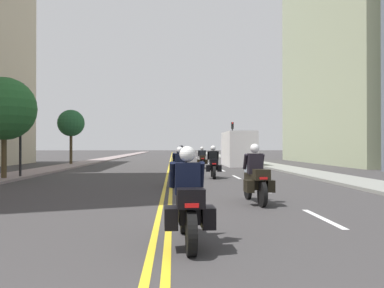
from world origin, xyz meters
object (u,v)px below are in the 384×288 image
street_tree_1 (4,109)px  parked_truck (238,150)px  traffic_light_near (20,113)px  motorcycle_0 (188,205)px  traffic_light_far (232,134)px  street_tree_0 (71,123)px  motorcycle_2 (180,170)px  motorcycle_5 (202,159)px  motorcycle_4 (181,161)px  motorcycle_1 (256,179)px  motorcycle_3 (213,165)px

street_tree_1 → parked_truck: size_ratio=0.74×
traffic_light_near → parked_truck: size_ratio=0.73×
motorcycle_0 → street_tree_1: 15.30m
traffic_light_far → street_tree_0: (-15.81, -13.92, 0.39)m
motorcycle_2 → traffic_light_near: bearing=149.0°
motorcycle_0 → motorcycle_5: 22.93m
motorcycle_5 → parked_truck: parked_truck is taller
motorcycle_0 → traffic_light_near: (-7.80, 13.81, 2.63)m
motorcycle_4 → traffic_light_far: bearing=76.0°
motorcycle_4 → street_tree_1: size_ratio=0.47×
motorcycle_0 → parked_truck: (5.11, 26.86, 0.63)m
motorcycle_2 → traffic_light_near: (-7.83, 4.39, 2.61)m
motorcycle_4 → motorcycle_1: bearing=-80.8°
motorcycle_5 → traffic_light_far: size_ratio=0.48×
traffic_light_far → street_tree_0: bearing=-138.6°
motorcycle_0 → motorcycle_2: bearing=87.6°
traffic_light_near → traffic_light_far: (14.71, 28.14, -0.10)m
motorcycle_5 → street_tree_0: street_tree_0 is taller
street_tree_0 → street_tree_1: street_tree_1 is taller
motorcycle_1 → motorcycle_5: 18.28m
motorcycle_2 → motorcycle_3: motorcycle_3 is taller
motorcycle_5 → traffic_light_near: bearing=-135.9°
street_tree_1 → motorcycle_2: bearing=-21.8°
traffic_light_far → parked_truck: traffic_light_far is taller
motorcycle_4 → street_tree_1: 10.67m
street_tree_1 → motorcycle_5: bearing=45.5°
motorcycle_2 → street_tree_1: bearing=156.4°
motorcycle_4 → traffic_light_far: traffic_light_far is taller
motorcycle_3 → traffic_light_near: traffic_light_near is taller
motorcycle_0 → motorcycle_4: bearing=87.0°
traffic_light_far → street_tree_0: 21.07m
motorcycle_5 → motorcycle_0: bearing=-93.7°
motorcycle_1 → traffic_light_far: traffic_light_far is taller
motorcycle_0 → motorcycle_3: size_ratio=1.02×
motorcycle_1 → traffic_light_near: size_ratio=0.48×
motorcycle_0 → motorcycle_1: motorcycle_1 is taller
motorcycle_2 → traffic_light_far: traffic_light_far is taller
traffic_light_far → street_tree_1: street_tree_1 is taller
motorcycle_1 → parked_truck: bearing=79.1°
motorcycle_2 → traffic_light_near: 9.35m
motorcycle_4 → traffic_light_near: bearing=-146.6°
motorcycle_1 → street_tree_0: size_ratio=0.48×
motorcycle_3 → motorcycle_5: motorcycle_3 is taller
motorcycle_1 → street_tree_0: (-10.94, 23.44, 2.87)m
motorcycle_1 → motorcycle_5: (-0.18, 18.28, -0.02)m
motorcycle_0 → motorcycle_4: size_ratio=0.96×
motorcycle_5 → traffic_light_far: 19.90m
motorcycle_1 → traffic_light_near: (-9.85, 9.22, 2.59)m
motorcycle_0 → traffic_light_near: traffic_light_near is taller
motorcycle_1 → motorcycle_3: bearing=88.7°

